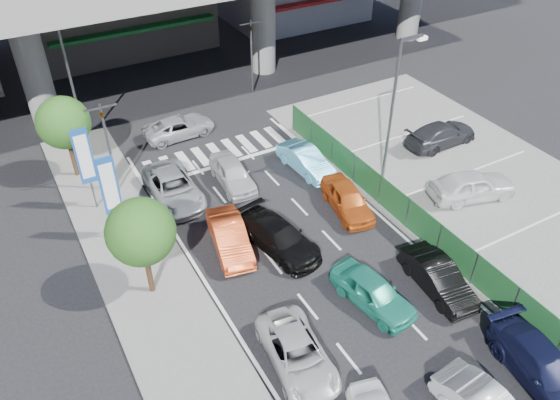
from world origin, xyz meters
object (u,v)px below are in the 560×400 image
tree_far (63,123)px  signboard_near (110,188)px  street_lamp_left (71,68)px  kei_truck_front_right (306,160)px  taxi_orange_left (230,237)px  signboard_far (85,159)px  street_lamp_right (396,100)px  taxi_teal_mid (373,292)px  parked_sedan_white (472,185)px  tree_near (141,232)px  crossing_wagon_silver (179,127)px  sedan_black_mid (279,237)px  taxi_orange_right (347,199)px  traffic_light_left (105,127)px  wagon_silver_front_left (173,188)px  traffic_light_right (251,39)px  hatch_black_mid_right (438,278)px  minivan_navy_back (543,368)px  traffic_cone (416,209)px  sedan_white_front_mid (233,173)px  sedan_white_mid_left (297,353)px  parked_sedan_dgrey (441,134)px

tree_far → signboard_near: bearing=-84.7°
street_lamp_left → kei_truck_front_right: 14.20m
taxi_orange_left → signboard_far: bearing=138.8°
street_lamp_left → signboard_near: (-0.87, -10.01, -1.71)m
street_lamp_right → kei_truck_front_right: bearing=141.9°
street_lamp_left → taxi_teal_mid: (7.18, -19.16, -4.08)m
tree_far → kei_truck_front_right: size_ratio=1.19×
tree_far → parked_sedan_white: bearing=-34.7°
street_lamp_left → tree_near: size_ratio=1.67×
crossing_wagon_silver → signboard_far: bearing=125.1°
taxi_teal_mid → taxi_orange_left: (-3.73, 6.05, 0.00)m
taxi_teal_mid → sedan_black_mid: size_ratio=0.87×
taxi_orange_right → taxi_teal_mid: bearing=-105.3°
traffic_light_left → wagon_silver_front_left: traffic_light_left is taller
traffic_light_right → parked_sedan_white: traffic_light_right is taller
hatch_black_mid_right → minivan_navy_back: bearing=-82.6°
signboard_near → signboard_far: bearing=97.6°
kei_truck_front_right → traffic_cone: kei_truck_front_right is taller
taxi_orange_right → crossing_wagon_silver: (-4.78, 11.27, -0.08)m
signboard_near → wagon_silver_front_left: 4.57m
wagon_silver_front_left → sedan_white_front_mid: size_ratio=1.23×
street_lamp_left → taxi_orange_left: (3.44, -13.11, -4.08)m
signboard_far → tree_near: tree_near is taller
taxi_teal_mid → kei_truck_front_right: taxi_teal_mid is taller
traffic_light_right → sedan_white_mid_left: bearing=-112.8°
taxi_orange_left → tree_near: bearing=-156.7°
parked_sedan_white → signboard_near: bearing=86.0°
tree_far → minivan_navy_back: 24.81m
kei_truck_front_right → signboard_near: bearing=179.0°
taxi_orange_right → sedan_white_front_mid: same height
tree_far → sedan_white_front_mid: size_ratio=1.19×
sedan_white_mid_left → taxi_orange_right: size_ratio=1.08×
taxi_orange_left → traffic_light_left: bearing=126.1°
signboard_near → parked_sedan_dgrey: bearing=-2.6°
wagon_silver_front_left → kei_truck_front_right: wagon_silver_front_left is taller
taxi_teal_mid → hatch_black_mid_right: taxi_teal_mid is taller
parked_sedan_white → traffic_cone: parked_sedan_white is taller
street_lamp_left → sedan_white_front_mid: 11.02m
taxi_orange_left → sedan_black_mid: size_ratio=0.90×
crossing_wagon_silver → parked_sedan_white: size_ratio=0.97×
tree_far → parked_sedan_white: size_ratio=1.06×
tree_near → taxi_orange_right: size_ratio=1.19×
signboard_near → sedan_white_front_mid: bearing=13.3°
traffic_light_right → street_lamp_right: (1.67, -13.00, 0.83)m
taxi_teal_mid → taxi_orange_right: 6.38m
traffic_light_right → parked_sedan_white: size_ratio=1.15×
tree_far → taxi_orange_left: tree_far is taller
signboard_near → signboard_far: (-0.40, 3.00, 0.00)m
parked_sedan_dgrey → traffic_cone: parked_sedan_dgrey is taller
taxi_orange_right → parked_sedan_white: bearing=-10.4°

